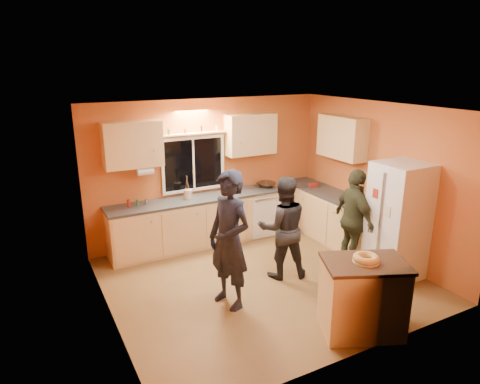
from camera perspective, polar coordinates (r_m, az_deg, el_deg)
ground at (r=6.71m, az=3.04°, el=-11.63°), size 4.50×4.50×0.00m
room_shell at (r=6.51m, az=2.31°, el=2.80°), size 4.54×4.04×2.61m
back_counter at (r=7.90m, az=-3.15°, el=-3.50°), size 4.23×0.62×0.90m
right_counter at (r=7.96m, az=13.39°, el=-3.81°), size 0.62×1.84×0.90m
refrigerator at (r=6.91m, az=20.31°, el=-3.65°), size 0.72×0.70×1.80m
island at (r=5.54m, az=16.02°, el=-13.26°), size 1.16×1.00×0.94m
bundt_pastry at (r=5.31m, az=16.46°, el=-8.47°), size 0.31×0.31×0.09m
person_left at (r=5.69m, az=-1.43°, el=-6.45°), size 0.64×0.79×1.89m
person_center at (r=6.53m, az=5.72°, el=-4.76°), size 0.93×0.82×1.60m
person_right at (r=7.01m, az=14.97°, el=-3.57°), size 0.55×1.01×1.64m
mixing_bowl at (r=8.26m, az=3.58°, el=0.98°), size 0.46×0.46×0.09m
utensil_crock at (r=7.55m, az=-6.96°, el=-0.30°), size 0.14×0.14×0.17m
potted_plant at (r=7.34m, az=17.34°, el=-1.07°), size 0.27×0.24×0.27m
red_box at (r=8.36m, az=9.75°, el=0.90°), size 0.18×0.15×0.07m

